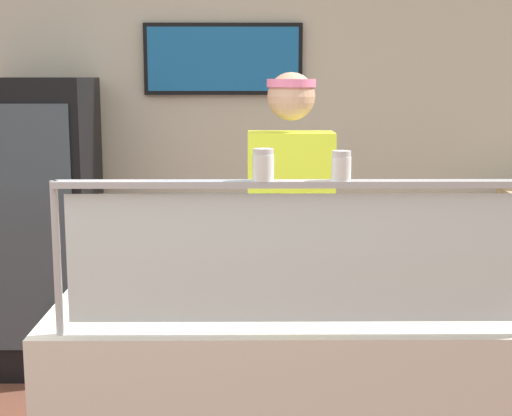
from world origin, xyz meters
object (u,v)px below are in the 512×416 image
parmesan_shaker (263,167)px  worker_figure (291,242)px  drink_fridge (41,225)px  pizza_server (332,289)px  pepper_flake_shaker (341,168)px  pizza_tray (328,293)px

parmesan_shaker → worker_figure: worker_figure is taller
worker_figure → drink_fridge: worker_figure is taller
pizza_server → drink_fridge: 2.38m
pizza_server → parmesan_shaker: bearing=-125.8°
parmesan_shaker → pepper_flake_shaker: size_ratio=1.07×
pepper_flake_shaker → drink_fridge: (-1.52, 2.18, -0.60)m
pizza_server → pizza_tray: bearing=123.9°
pizza_tray → pepper_flake_shaker: (-0.01, -0.39, 0.50)m
pepper_flake_shaker → drink_fridge: size_ratio=0.05×
pizza_tray → pepper_flake_shaker: size_ratio=4.73×
pizza_server → drink_fridge: bearing=129.1°
worker_figure → drink_fridge: (-1.43, 1.11, -0.14)m
pizza_server → pepper_flake_shaker: 0.61m
pizza_tray → drink_fridge: 2.35m
pizza_server → drink_fridge: size_ratio=0.16×
pepper_flake_shaker → parmesan_shaker: bearing=-180.0°
pizza_tray → drink_fridge: size_ratio=0.24×
worker_figure → drink_fridge: bearing=142.3°
pizza_server → worker_figure: size_ratio=0.16×
pizza_server → parmesan_shaker: (-0.26, -0.37, 0.48)m
parmesan_shaker → worker_figure: (0.15, 1.07, -0.47)m
drink_fridge → pizza_tray: bearing=-49.5°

